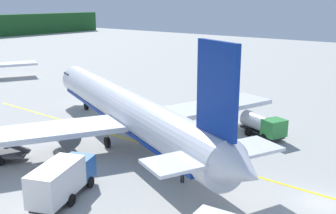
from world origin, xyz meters
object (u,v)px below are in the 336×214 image
object	(u,v)px
service_truck_pushback	(263,125)
crew_loader_left	(182,172)
service_truck_catering	(62,179)
airliner_foreground	(127,110)
cargo_container_near	(194,154)

from	to	relation	value
service_truck_pushback	crew_loader_left	bearing A→B (deg)	-179.94
service_truck_catering	crew_loader_left	bearing A→B (deg)	-33.77
airliner_foreground	service_truck_catering	distance (m)	13.66
airliner_foreground	cargo_container_near	world-z (taller)	airliner_foreground
service_truck_pushback	cargo_container_near	distance (m)	10.75
service_truck_catering	service_truck_pushback	distance (m)	23.12
service_truck_catering	crew_loader_left	size ratio (longest dim) A/B	4.34
airliner_foreground	crew_loader_left	world-z (taller)	airliner_foreground
cargo_container_near	crew_loader_left	size ratio (longest dim) A/B	1.37
service_truck_pushback	cargo_container_near	bearing A→B (deg)	171.02
airliner_foreground	service_truck_catering	world-z (taller)	airliner_foreground
service_truck_catering	service_truck_pushback	xyz separation A→B (m)	(22.51, -5.26, -0.25)
airliner_foreground	cargo_container_near	bearing A→B (deg)	-93.28
airliner_foreground	service_truck_catering	size ratio (longest dim) A/B	5.62
service_truck_pushback	crew_loader_left	distance (m)	14.63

